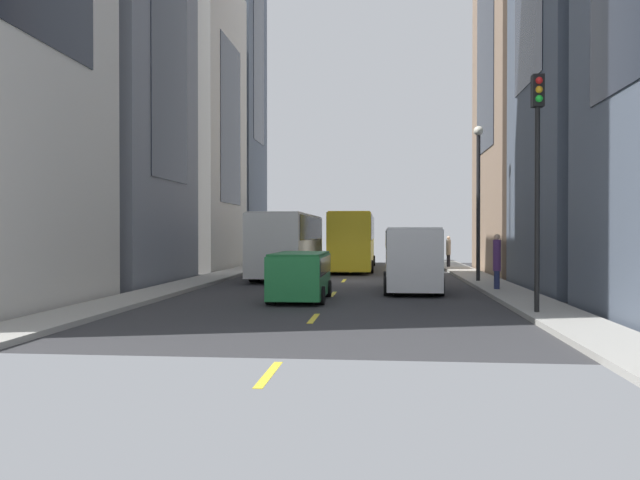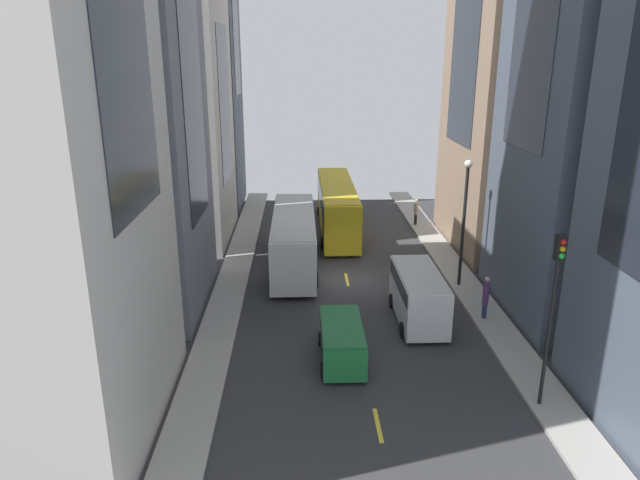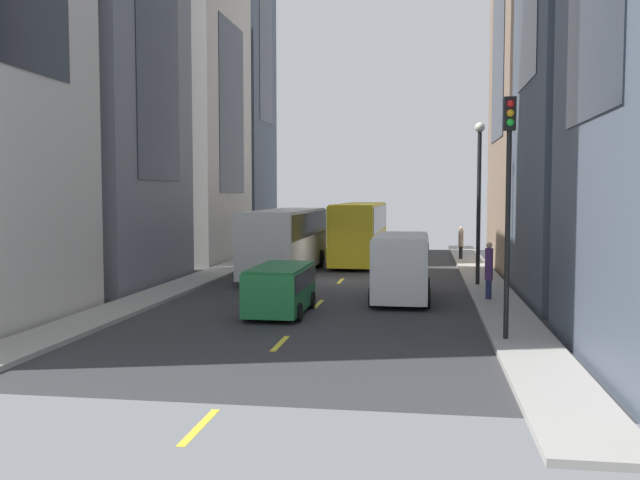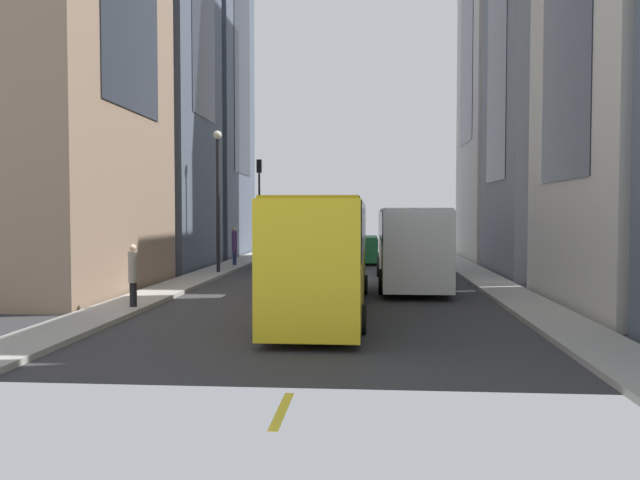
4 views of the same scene
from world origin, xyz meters
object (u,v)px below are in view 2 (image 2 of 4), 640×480
Objects in this scene: traffic_light_near_corner at (555,292)px; pedestrian_crossing_near at (416,211)px; city_bus_white at (294,235)px; streetcar_yellow at (337,203)px; delivery_van_white at (418,293)px; car_green_0 at (342,339)px; pedestrian_waiting_curb at (486,296)px.

pedestrian_crossing_near is at bearing 90.04° from traffic_light_near_corner.
streetcar_yellow is at bearing 67.36° from city_bus_white.
delivery_van_white is at bearing -153.38° from pedestrian_crossing_near.
pedestrian_waiting_curb is (7.39, 3.63, 0.33)m from car_green_0.
car_green_0 is at bearing -162.16° from pedestrian_crossing_near.
pedestrian_waiting_curb reaches higher than pedestrian_crossing_near.
streetcar_yellow is 3.08× the size of car_green_0.
city_bus_white is at bearing -140.66° from pedestrian_waiting_curb.
traffic_light_near_corner is (6.19, -23.25, 2.60)m from streetcar_yellow.
city_bus_white is 12.11m from car_green_0.
city_bus_white is at bearing 120.90° from traffic_light_near_corner.
pedestrian_waiting_curb is at bearing -141.92° from pedestrian_crossing_near.
streetcar_yellow is 24.20m from traffic_light_near_corner.
city_bus_white is at bearing -112.64° from streetcar_yellow.
delivery_van_white is 5.52m from car_green_0.
streetcar_yellow reaches higher than city_bus_white.
streetcar_yellow is 6.02× the size of pedestrian_waiting_curb.
traffic_light_near_corner is (3.16, -7.50, 3.21)m from delivery_van_white.
pedestrian_crossing_near is 0.92× the size of pedestrian_waiting_curb.
delivery_van_white is 2.48× the size of pedestrian_waiting_curb.
streetcar_yellow is 2.43× the size of delivery_van_white.
city_bus_white is 5.17× the size of pedestrian_waiting_curb.
traffic_light_near_corner reaches higher than pedestrian_crossing_near.
city_bus_white reaches higher than pedestrian_crossing_near.
pedestrian_crossing_near is at bearing 7.17° from streetcar_yellow.
delivery_van_white is at bearing -101.45° from pedestrian_waiting_curb.
delivery_van_white is 8.75m from traffic_light_near_corner.
city_bus_white is 10.26m from delivery_van_white.
streetcar_yellow is at bearing 87.04° from car_green_0.
traffic_light_near_corner reaches higher than delivery_van_white.
city_bus_white is 5.61× the size of pedestrian_crossing_near.
city_bus_white reaches higher than car_green_0.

